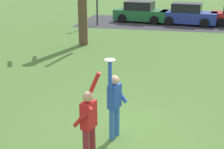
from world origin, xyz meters
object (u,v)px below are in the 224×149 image
Objects in this scene: frisbee_disc at (110,60)px; parked_car_green at (141,13)px; person_catcher at (114,101)px; person_defender at (89,121)px; parked_car_blue at (188,15)px.

frisbee_disc is 0.06× the size of parked_car_green.
person_catcher reaches higher than person_defender.
person_defender is (-0.33, -1.12, -0.00)m from person_catcher.
parked_car_green is (-1.29, 19.14, -0.25)m from person_defender.
frisbee_disc is 17.92m from parked_car_blue.
parked_car_blue is (2.32, 18.66, -0.25)m from person_defender.
person_catcher is 8.34× the size of frisbee_disc.
person_catcher is 17.65m from parked_car_blue.
parked_car_green is (-1.62, 18.02, -0.25)m from person_catcher.
person_catcher is at bearing 73.62° from frisbee_disc.
person_catcher is at bearing -76.67° from parked_car_green.
parked_car_green is 3.64m from parked_car_blue.
person_defender reaches higher than parked_car_green.
parked_car_green and parked_car_blue have the same top height.
frisbee_disc is at bearing 0.00° from person_catcher.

